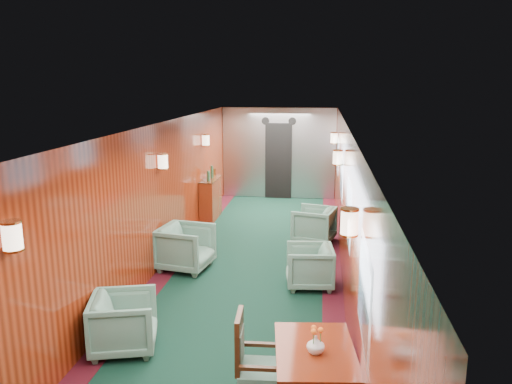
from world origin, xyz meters
TOP-DOWN VIEW (x-y plane):
  - room at (0.00, 0.00)m, footprint 12.00×12.10m
  - bulkhead at (0.00, 5.91)m, footprint 2.98×0.17m
  - windows_right at (1.49, 0.25)m, footprint 0.02×8.60m
  - wall_sconces at (0.00, 0.57)m, footprint 2.97×7.97m
  - dining_table at (1.12, -3.13)m, footprint 0.81×1.07m
  - side_chair at (0.54, -3.00)m, footprint 0.46×0.48m
  - credenza at (-1.34, 3.61)m, footprint 0.32×1.03m
  - flower_vase at (1.13, -3.20)m, footprint 0.19×0.19m
  - armchair_left_near at (-1.08, -2.12)m, footprint 0.90×0.88m
  - armchair_left_far at (-1.06, 0.47)m, footprint 0.93×0.92m
  - armchair_right_near at (0.99, 0.01)m, footprint 0.77×0.75m
  - armchair_right_far at (1.02, 2.19)m, footprint 0.91×0.90m

SIDE VIEW (x-z plane):
  - armchair_right_near at x=0.99m, z-range 0.00..0.64m
  - armchair_left_near at x=-1.08m, z-range 0.00..0.67m
  - armchair_right_far at x=1.02m, z-range 0.00..0.69m
  - armchair_left_far at x=-1.06m, z-range 0.00..0.74m
  - credenza at x=-1.34m, z-range -0.13..1.07m
  - side_chair at x=0.54m, z-range 0.04..1.02m
  - dining_table at x=1.12m, z-range 0.25..1.00m
  - flower_vase at x=1.13m, z-range 0.75..0.91m
  - bulkhead at x=0.00m, z-range -0.01..2.38m
  - windows_right at x=1.49m, z-range 1.05..1.85m
  - room at x=0.00m, z-range 0.43..2.83m
  - wall_sconces at x=0.00m, z-range 1.66..1.91m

